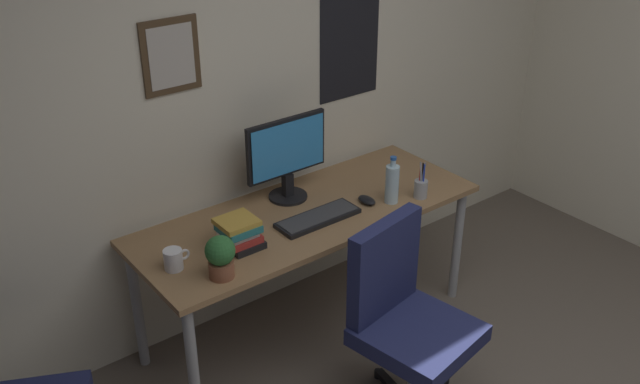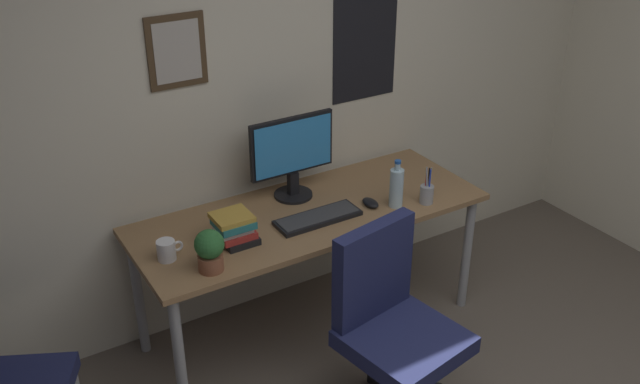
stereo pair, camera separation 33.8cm
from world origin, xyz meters
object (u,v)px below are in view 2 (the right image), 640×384
Objects in this scene: keyboard at (318,218)px; book_stack_left at (235,229)px; coffee_mug_near at (167,250)px; pen_cup at (427,193)px; monitor at (292,154)px; water_bottle at (396,187)px; office_chair at (391,321)px; potted_plant at (210,249)px; computer_mouse at (370,203)px.

keyboard is 2.30× the size of book_stack_left.
coffee_mug_near is 0.61× the size of pen_cup.
water_bottle is at bearing -42.96° from monitor.
book_stack_left is (-0.43, 0.02, 0.06)m from keyboard.
office_chair is at bearing -56.48° from book_stack_left.
monitor is (0.03, 0.91, 0.43)m from office_chair.
pen_cup is at bearing 40.74° from office_chair.
office_chair is 5.08× the size of book_stack_left.
coffee_mug_near is 0.62× the size of potted_plant.
water_bottle is 1.03m from potted_plant.
water_bottle is at bearing 52.65° from office_chair.
water_bottle is 1.35× the size of book_stack_left.
pen_cup is (1.31, -0.18, 0.01)m from coffee_mug_near.
potted_plant is at bearing 140.96° from office_chair.
water_bottle reaches higher than coffee_mug_near.
monitor is 0.55m from water_bottle.
coffee_mug_near is at bearing 126.39° from potted_plant.
monitor is 4.18× the size of computer_mouse.
book_stack_left reaches higher than computer_mouse.
keyboard is 3.55× the size of coffee_mug_near.
book_stack_left reaches higher than keyboard.
coffee_mug_near is at bearing 172.01° from pen_cup.
office_chair is 8.64× the size of computer_mouse.
water_bottle is at bearing 2.71° from potted_plant.
pen_cup is (0.26, -0.12, 0.04)m from computer_mouse.
book_stack_left reaches higher than coffee_mug_near.
office_chair is at bearing -127.35° from water_bottle.
computer_mouse is (0.28, -0.30, -0.22)m from monitor.
keyboard is 0.64m from potted_plant.
office_chair reaches higher than coffee_mug_near.
water_bottle is at bearing -29.94° from computer_mouse.
potted_plant is (-0.62, -0.13, 0.09)m from keyboard.
office_chair is 1.03m from coffee_mug_near.
potted_plant is at bearing -141.70° from book_stack_left.
keyboard is (0.01, 0.63, 0.21)m from office_chair.
water_bottle reaches higher than keyboard.
pen_cup is at bearing -19.82° from water_bottle.
pen_cup reaches higher than coffee_mug_near.
pen_cup is at bearing -13.57° from keyboard.
office_chair reaches higher than computer_mouse.
book_stack_left is (-1.00, 0.15, 0.02)m from pen_cup.
potted_plant is at bearing 179.69° from pen_cup.
computer_mouse is at bearing -3.59° from coffee_mug_near.
potted_plant is 0.24m from book_stack_left.
pen_cup is (0.54, -0.42, -0.19)m from monitor.
monitor reaches higher than water_bottle.
computer_mouse is 0.15m from water_bottle.
monitor is at bearing 142.39° from pen_cup.
potted_plant is (-0.92, -0.11, 0.09)m from computer_mouse.
pen_cup is at bearing -24.26° from computer_mouse.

